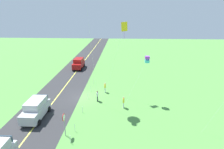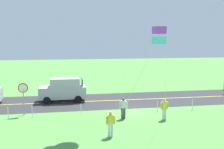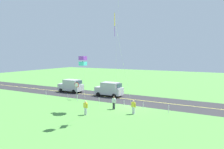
# 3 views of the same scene
# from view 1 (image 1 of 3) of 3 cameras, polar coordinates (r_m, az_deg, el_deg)

# --- Properties ---
(ground_plane) EXTENTS (120.00, 120.00, 0.10)m
(ground_plane) POSITION_cam_1_polar(r_m,az_deg,el_deg) (26.77, -9.09, -7.28)
(ground_plane) COLOR #549342
(asphalt_road) EXTENTS (120.00, 7.00, 0.00)m
(asphalt_road) POSITION_cam_1_polar(r_m,az_deg,el_deg) (27.83, -17.24, -6.75)
(asphalt_road) COLOR #2D2D30
(asphalt_road) RESTS_ON ground
(road_centre_stripe) EXTENTS (120.00, 0.16, 0.00)m
(road_centre_stripe) POSITION_cam_1_polar(r_m,az_deg,el_deg) (27.83, -17.24, -6.74)
(road_centre_stripe) COLOR #E5E04C
(road_centre_stripe) RESTS_ON asphalt_road
(car_suv_foreground) EXTENTS (4.40, 2.12, 2.24)m
(car_suv_foreground) POSITION_cam_1_polar(r_m,az_deg,el_deg) (23.00, -23.47, -10.19)
(car_suv_foreground) COLOR #B7B7BC
(car_suv_foreground) RESTS_ON ground
(car_parked_west_far) EXTENTS (4.40, 2.12, 2.24)m
(car_parked_west_far) POSITION_cam_1_polar(r_m,az_deg,el_deg) (39.76, -10.78, 3.56)
(car_parked_west_far) COLOR maroon
(car_parked_west_far) RESTS_ON ground
(stop_sign) EXTENTS (0.76, 0.08, 2.56)m
(stop_sign) POSITION_cam_1_polar(r_m,az_deg,el_deg) (18.64, -15.25, -14.21)
(stop_sign) COLOR gray
(stop_sign) RESTS_ON ground
(person_adult_near) EXTENTS (0.58, 0.22, 1.60)m
(person_adult_near) POSITION_cam_1_polar(r_m,az_deg,el_deg) (27.48, -2.27, -4.17)
(person_adult_near) COLOR silver
(person_adult_near) RESTS_ON ground
(person_adult_companion) EXTENTS (0.58, 0.22, 1.60)m
(person_adult_companion) POSITION_cam_1_polar(r_m,az_deg,el_deg) (23.31, 3.76, -8.83)
(person_adult_companion) COLOR silver
(person_adult_companion) RESTS_ON ground
(person_child_watcher) EXTENTS (0.58, 0.22, 1.60)m
(person_child_watcher) POSITION_cam_1_polar(r_m,az_deg,el_deg) (24.94, -4.75, -6.85)
(person_child_watcher) COLOR #3F3F47
(person_child_watcher) RESTS_ON ground
(kite_red_low) EXTENTS (1.17, 3.23, 10.74)m
(kite_red_low) POSITION_cam_1_polar(r_m,az_deg,el_deg) (24.19, 3.90, 14.74)
(kite_red_low) COLOR silver
(kite_red_low) RESTS_ON ground
(kite_blue_mid) EXTENTS (2.20, 3.26, 6.56)m
(kite_blue_mid) POSITION_cam_1_polar(r_m,az_deg,el_deg) (23.39, 11.32, 4.78)
(kite_blue_mid) COLOR silver
(kite_blue_mid) RESTS_ON ground
(fence_post_0) EXTENTS (0.05, 0.05, 0.90)m
(fence_post_0) POSITION_cam_1_polar(r_m,az_deg,el_deg) (31.02, -5.97, -2.22)
(fence_post_0) COLOR silver
(fence_post_0) RESTS_ON ground
(fence_post_1) EXTENTS (0.05, 0.05, 0.90)m
(fence_post_1) POSITION_cam_1_polar(r_m,az_deg,el_deg) (28.23, -6.92, -4.55)
(fence_post_1) COLOR silver
(fence_post_1) RESTS_ON ground
(fence_post_2) EXTENTS (0.05, 0.05, 0.90)m
(fence_post_2) POSITION_cam_1_polar(r_m,az_deg,el_deg) (25.96, -7.86, -6.87)
(fence_post_2) COLOR silver
(fence_post_2) RESTS_ON ground
(fence_post_3) EXTENTS (0.05, 0.05, 0.90)m
(fence_post_3) POSITION_cam_1_polar(r_m,az_deg,el_deg) (22.75, -9.60, -11.07)
(fence_post_3) COLOR silver
(fence_post_3) RESTS_ON ground
(fence_post_4) EXTENTS (0.05, 0.05, 0.90)m
(fence_post_4) POSITION_cam_1_polar(r_m,az_deg,el_deg) (19.75, -11.95, -16.54)
(fence_post_4) COLOR silver
(fence_post_4) RESTS_ON ground
(fence_post_5) EXTENTS (0.05, 0.05, 0.90)m
(fence_post_5) POSITION_cam_1_polar(r_m,az_deg,el_deg) (18.42, -13.38, -19.71)
(fence_post_5) COLOR silver
(fence_post_5) RESTS_ON ground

